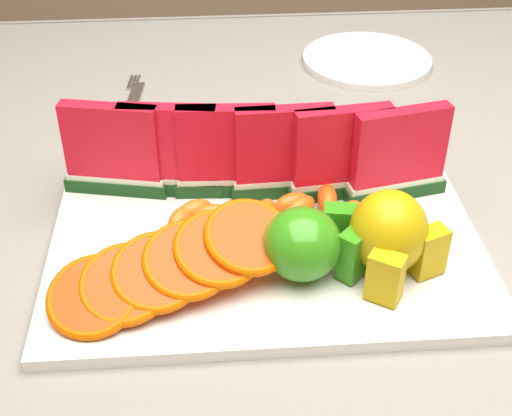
# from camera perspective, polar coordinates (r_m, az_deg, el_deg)

# --- Properties ---
(table) EXTENTS (1.40, 0.90, 0.75)m
(table) POSITION_cam_1_polar(r_m,az_deg,el_deg) (0.81, 3.66, -5.27)
(table) COLOR #442B1A
(table) RESTS_ON ground
(tablecloth) EXTENTS (1.53, 1.03, 0.20)m
(tablecloth) POSITION_cam_1_polar(r_m,az_deg,el_deg) (0.77, 3.84, -1.76)
(tablecloth) COLOR gray
(tablecloth) RESTS_ON table
(platter) EXTENTS (0.40, 0.30, 0.01)m
(platter) POSITION_cam_1_polar(r_m,az_deg,el_deg) (0.68, 0.70, -2.18)
(platter) COLOR silver
(platter) RESTS_ON tablecloth
(apple_cluster) EXTENTS (0.11, 0.09, 0.06)m
(apple_cluster) POSITION_cam_1_polar(r_m,az_deg,el_deg) (0.61, 4.33, -2.83)
(apple_cluster) COLOR #298213
(apple_cluster) RESTS_ON platter
(pear_cluster) EXTENTS (0.09, 0.10, 0.08)m
(pear_cluster) POSITION_cam_1_polar(r_m,az_deg,el_deg) (0.62, 10.72, -2.19)
(pear_cluster) COLOR #AD6505
(pear_cluster) RESTS_ON platter
(side_plate) EXTENTS (0.21, 0.21, 0.01)m
(side_plate) POSITION_cam_1_polar(r_m,az_deg,el_deg) (1.04, 8.85, 11.62)
(side_plate) COLOR silver
(side_plate) RESTS_ON tablecloth
(fork) EXTENTS (0.03, 0.20, 0.00)m
(fork) POSITION_cam_1_polar(r_m,az_deg,el_deg) (0.91, -10.08, 7.63)
(fork) COLOR silver
(fork) RESTS_ON tablecloth
(watermelon_row) EXTENTS (0.39, 0.07, 0.10)m
(watermelon_row) POSITION_cam_1_polar(r_m,az_deg,el_deg) (0.70, -0.07, 4.33)
(watermelon_row) COLOR #0B3613
(watermelon_row) RESTS_ON platter
(orange_fan_front) EXTENTS (0.23, 0.14, 0.06)m
(orange_fan_front) POSITION_cam_1_polar(r_m,az_deg,el_deg) (0.60, -6.67, -4.61)
(orange_fan_front) COLOR #EF4C14
(orange_fan_front) RESTS_ON platter
(orange_fan_back) EXTENTS (0.32, 0.10, 0.04)m
(orange_fan_back) POSITION_cam_1_polar(r_m,az_deg,el_deg) (0.77, 0.18, 5.20)
(orange_fan_back) COLOR #EF4C14
(orange_fan_back) RESTS_ON platter
(tangerine_segments) EXTENTS (0.20, 0.07, 0.02)m
(tangerine_segments) POSITION_cam_1_polar(r_m,az_deg,el_deg) (0.68, 0.48, -0.28)
(tangerine_segments) COLOR #F15013
(tangerine_segments) RESTS_ON platter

